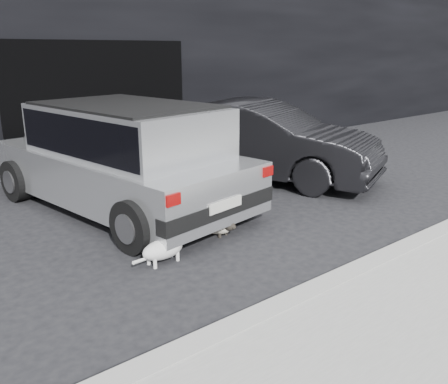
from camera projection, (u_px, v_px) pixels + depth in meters
ground at (166, 228)px, 6.69m from camera, size 80.00×80.00×0.00m
building_facade at (60, 46)px, 11.02m from camera, size 34.00×4.00×5.00m
garage_opening at (102, 105)px, 9.88m from camera, size 4.00×0.10×2.60m
curb at (366, 268)px, 5.34m from camera, size 18.00×0.25×0.12m
silver_hatchback at (123, 152)px, 7.29m from camera, size 2.74×4.74×1.65m
second_car at (260, 140)px, 9.10m from camera, size 3.18×4.76×1.48m
cat_siamese at (216, 225)px, 6.44m from camera, size 0.39×0.80×0.28m
cat_white at (166, 247)px, 5.59m from camera, size 0.81×0.29×0.38m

